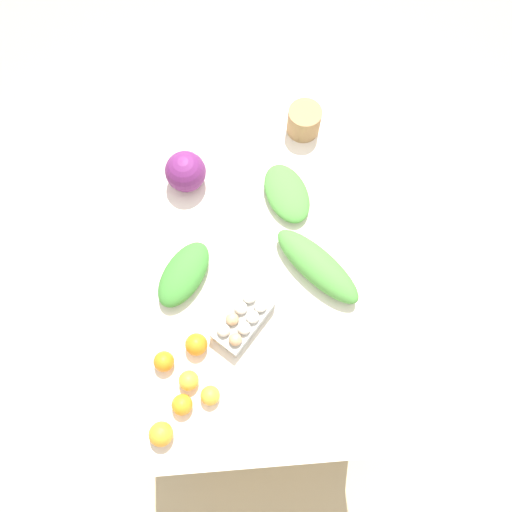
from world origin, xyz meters
name	(u,v)px	position (x,y,z in m)	size (l,w,h in m)	color
ground_plane	(256,306)	(0.00, 0.00, 0.00)	(8.00, 8.00, 0.00)	#C6B289
dining_table	(256,266)	(0.00, 0.00, 0.66)	(1.40, 0.85, 0.76)	silver
cabbage_purple	(186,172)	(-0.33, -0.24, 0.84)	(0.15, 0.15, 0.15)	#6B2366
egg_carton	(243,320)	(0.23, -0.06, 0.81)	(0.24, 0.23, 0.09)	#A8A8A3
paper_bag	(304,121)	(-0.53, 0.23, 0.82)	(0.13, 0.13, 0.11)	#A87F51
greens_bunch_scallion	(317,266)	(0.06, 0.21, 0.81)	(0.37, 0.12, 0.09)	#4C933D
greens_bunch_chard	(287,193)	(-0.23, 0.13, 0.79)	(0.25, 0.15, 0.06)	#4C933D
greens_bunch_beet_tops	(184,274)	(0.05, -0.26, 0.80)	(0.26, 0.14, 0.08)	#3D8433
orange_0	(189,380)	(0.42, -0.25, 0.80)	(0.07, 0.07, 0.07)	#F9A833
orange_1	(196,344)	(0.30, -0.22, 0.80)	(0.08, 0.08, 0.08)	orange
orange_2	(182,405)	(0.49, -0.28, 0.80)	(0.07, 0.07, 0.07)	orange
orange_3	(161,434)	(0.58, -0.35, 0.80)	(0.08, 0.08, 0.08)	orange
orange_4	(210,395)	(0.47, -0.19, 0.80)	(0.06, 0.06, 0.06)	#F9A833
orange_5	(164,361)	(0.35, -0.33, 0.80)	(0.07, 0.07, 0.07)	orange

